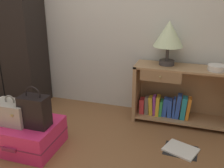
# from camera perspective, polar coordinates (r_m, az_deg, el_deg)

# --- Properties ---
(back_wall) EXTENTS (6.40, 0.10, 2.60)m
(back_wall) POSITION_cam_1_polar(r_m,az_deg,el_deg) (3.21, -1.20, 17.42)
(back_wall) COLOR beige
(back_wall) RESTS_ON ground_plane
(wardrobe) EXTENTS (0.86, 0.47, 2.11)m
(wardrobe) POSITION_cam_1_polar(r_m,az_deg,el_deg) (3.58, -22.36, 12.35)
(wardrobe) COLOR black
(wardrobe) RESTS_ON ground_plane
(bookshelf) EXTENTS (1.10, 0.35, 0.67)m
(bookshelf) POSITION_cam_1_polar(r_m,az_deg,el_deg) (3.04, 14.58, -2.54)
(bookshelf) COLOR #A37A51
(bookshelf) RESTS_ON ground_plane
(table_lamp) EXTENTS (0.33, 0.33, 0.48)m
(table_lamp) POSITION_cam_1_polar(r_m,az_deg,el_deg) (2.88, 12.47, 10.54)
(table_lamp) COLOR #3D3838
(table_lamp) RESTS_ON bookshelf
(bowl) EXTENTS (0.18, 0.18, 0.06)m
(bowl) POSITION_cam_1_polar(r_m,az_deg,el_deg) (2.88, 22.19, 3.32)
(bowl) COLOR silver
(bowl) RESTS_ON bookshelf
(suitcase_large) EXTENTS (0.63, 0.53, 0.27)m
(suitcase_large) POSITION_cam_1_polar(r_m,az_deg,el_deg) (2.69, -18.39, -10.60)
(suitcase_large) COLOR #DB2860
(suitcase_large) RESTS_ON ground_plane
(train_case) EXTENTS (0.34, 0.22, 0.28)m
(train_case) POSITION_cam_1_polar(r_m,az_deg,el_deg) (2.61, -21.38, -5.86)
(train_case) COLOR #A89E8E
(train_case) RESTS_ON suitcase_large
(handbag) EXTENTS (0.26, 0.16, 0.39)m
(handbag) POSITION_cam_1_polar(r_m,az_deg,el_deg) (2.46, -16.74, -5.76)
(handbag) COLOR black
(handbag) RESTS_ON suitcase_large
(open_book_on_floor) EXTENTS (0.36, 0.32, 0.02)m
(open_book_on_floor) POSITION_cam_1_polar(r_m,az_deg,el_deg) (2.65, 14.97, -13.91)
(open_book_on_floor) COLOR white
(open_book_on_floor) RESTS_ON ground_plane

